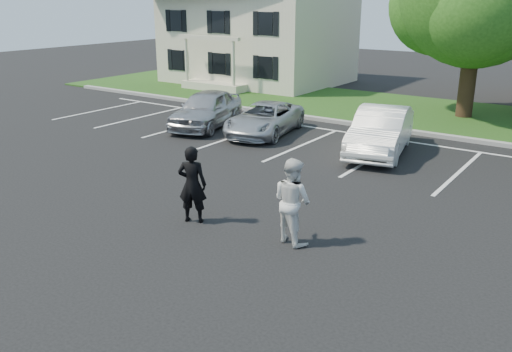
# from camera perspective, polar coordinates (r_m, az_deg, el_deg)

# --- Properties ---
(ground_plane) EXTENTS (90.00, 90.00, 0.00)m
(ground_plane) POSITION_cam_1_polar(r_m,az_deg,el_deg) (12.12, -2.72, -6.84)
(ground_plane) COLOR black
(ground_plane) RESTS_ON ground
(curb) EXTENTS (40.00, 0.30, 0.15)m
(curb) POSITION_cam_1_polar(r_m,az_deg,el_deg) (22.32, 16.39, 4.44)
(curb) COLOR gray
(curb) RESTS_ON ground
(grass_strip) EXTENTS (44.00, 8.00, 0.08)m
(grass_strip) POSITION_cam_1_polar(r_m,az_deg,el_deg) (26.08, 19.29, 6.01)
(grass_strip) COLOR #1B4914
(grass_strip) RESTS_ON ground
(stall_lines) EXTENTS (34.00, 5.36, 0.01)m
(stall_lines) POSITION_cam_1_polar(r_m,az_deg,el_deg) (19.12, 17.33, 1.87)
(stall_lines) COLOR silver
(stall_lines) RESTS_ON ground
(house) EXTENTS (10.30, 9.22, 7.60)m
(house) POSITION_cam_1_polar(r_m,az_deg,el_deg) (34.80, 0.28, 16.17)
(house) COLOR beige
(house) RESTS_ON ground
(man_black_suit) EXTENTS (0.81, 0.69, 1.88)m
(man_black_suit) POSITION_cam_1_polar(r_m,az_deg,el_deg) (12.88, -6.72, -0.90)
(man_black_suit) COLOR black
(man_black_suit) RESTS_ON ground
(man_white_shirt) EXTENTS (1.09, 0.95, 1.91)m
(man_white_shirt) POSITION_cam_1_polar(r_m,az_deg,el_deg) (11.76, 3.84, -2.63)
(man_white_shirt) COLOR silver
(man_white_shirt) RESTS_ON ground
(car_silver_west) EXTENTS (2.91, 4.77, 1.52)m
(car_silver_west) POSITION_cam_1_polar(r_m,az_deg,el_deg) (22.58, -5.26, 7.04)
(car_silver_west) COLOR #B1B1B7
(car_silver_west) RESTS_ON ground
(car_silver_minivan) EXTENTS (2.81, 4.68, 1.22)m
(car_silver_minivan) POSITION_cam_1_polar(r_m,az_deg,el_deg) (21.33, 0.90, 6.04)
(car_silver_minivan) COLOR #B4B6BC
(car_silver_minivan) RESTS_ON ground
(car_white_sedan) EXTENTS (2.64, 4.96, 1.55)m
(car_white_sedan) POSITION_cam_1_polar(r_m,az_deg,el_deg) (19.11, 12.97, 4.63)
(car_white_sedan) COLOR white
(car_white_sedan) RESTS_ON ground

